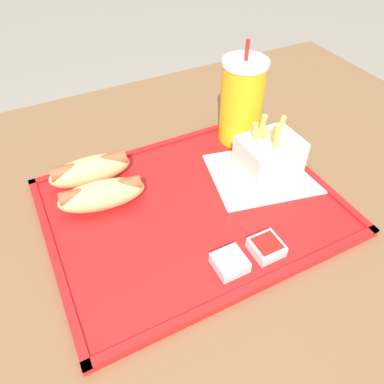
{
  "coord_description": "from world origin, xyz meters",
  "views": [
    {
      "loc": [
        -0.16,
        -0.39,
        1.19
      ],
      "look_at": [
        0.03,
        -0.01,
        0.79
      ],
      "focal_mm": 35.0,
      "sensor_mm": 36.0,
      "label": 1
    }
  ],
  "objects_px": {
    "hot_dog_far": "(90,170)",
    "sauce_cup_ketchup": "(266,247)",
    "hot_dog_near": "(102,194)",
    "fries_carton": "(270,157)",
    "sauce_cup_mayo": "(230,262)",
    "soda_cup": "(242,102)"
  },
  "relations": [
    {
      "from": "soda_cup",
      "to": "fries_carton",
      "type": "bearing_deg",
      "value": -95.97
    },
    {
      "from": "soda_cup",
      "to": "fries_carton",
      "type": "relative_size",
      "value": 1.66
    },
    {
      "from": "sauce_cup_ketchup",
      "to": "sauce_cup_mayo",
      "type": "bearing_deg",
      "value": 179.25
    },
    {
      "from": "hot_dog_far",
      "to": "sauce_cup_mayo",
      "type": "xyz_separation_m",
      "value": [
        0.12,
        -0.26,
        -0.01
      ]
    },
    {
      "from": "hot_dog_near",
      "to": "fries_carton",
      "type": "xyz_separation_m",
      "value": [
        0.28,
        -0.05,
        0.01
      ]
    },
    {
      "from": "hot_dog_far",
      "to": "hot_dog_near",
      "type": "height_order",
      "value": "same"
    },
    {
      "from": "sauce_cup_mayo",
      "to": "soda_cup",
      "type": "bearing_deg",
      "value": 55.79
    },
    {
      "from": "hot_dog_near",
      "to": "fries_carton",
      "type": "relative_size",
      "value": 1.22
    },
    {
      "from": "hot_dog_far",
      "to": "fries_carton",
      "type": "distance_m",
      "value": 0.31
    },
    {
      "from": "hot_dog_far",
      "to": "sauce_cup_ketchup",
      "type": "distance_m",
      "value": 0.32
    },
    {
      "from": "hot_dog_far",
      "to": "sauce_cup_ketchup",
      "type": "relative_size",
      "value": 3.27
    },
    {
      "from": "soda_cup",
      "to": "hot_dog_near",
      "type": "xyz_separation_m",
      "value": [
        -0.29,
        -0.06,
        -0.06
      ]
    },
    {
      "from": "fries_carton",
      "to": "sauce_cup_mayo",
      "type": "distance_m",
      "value": 0.22
    },
    {
      "from": "hot_dog_far",
      "to": "sauce_cup_mayo",
      "type": "height_order",
      "value": "hot_dog_far"
    },
    {
      "from": "hot_dog_far",
      "to": "fries_carton",
      "type": "bearing_deg",
      "value": -23.14
    },
    {
      "from": "soda_cup",
      "to": "fries_carton",
      "type": "xyz_separation_m",
      "value": [
        -0.01,
        -0.12,
        -0.04
      ]
    },
    {
      "from": "sauce_cup_mayo",
      "to": "sauce_cup_ketchup",
      "type": "distance_m",
      "value": 0.06
    },
    {
      "from": "soda_cup",
      "to": "hot_dog_near",
      "type": "bearing_deg",
      "value": -168.19
    },
    {
      "from": "hot_dog_far",
      "to": "sauce_cup_mayo",
      "type": "distance_m",
      "value": 0.29
    },
    {
      "from": "hot_dog_far",
      "to": "fries_carton",
      "type": "relative_size",
      "value": 1.2
    },
    {
      "from": "fries_carton",
      "to": "sauce_cup_mayo",
      "type": "bearing_deg",
      "value": -139.03
    },
    {
      "from": "soda_cup",
      "to": "hot_dog_near",
      "type": "relative_size",
      "value": 1.36
    }
  ]
}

